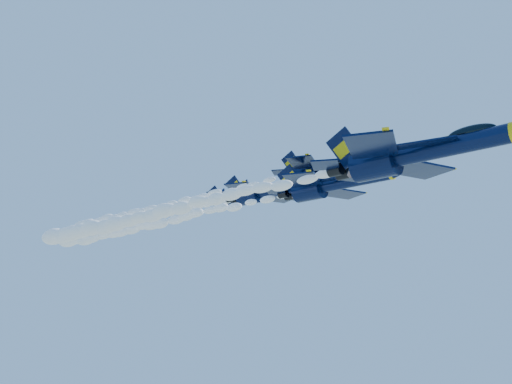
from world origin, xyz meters
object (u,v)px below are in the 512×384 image
Objects in this scene: jet_third at (328,166)px; jet_lead at (415,153)px; jet_second at (334,184)px; jet_fifth at (238,197)px; jet_fourth at (268,191)px.

jet_lead is at bearing -40.83° from jet_third.
jet_second is 6.05m from jet_third.
jet_lead is at bearing -34.37° from jet_fifth.
jet_second is 0.92× the size of jet_fourth.
jet_fifth is at bearing 145.63° from jet_lead.
jet_second is at bearing -32.41° from jet_fifth.
jet_third is at bearing -30.56° from jet_fourth.
jet_third is (-18.31, 15.82, 6.43)m from jet_lead.
jet_lead is 1.06× the size of jet_second.
jet_fifth reaches higher than jet_third.
jet_fourth is at bearing 149.44° from jet_third.
jet_second is 1.13× the size of jet_fifth.
jet_third is at bearing 129.37° from jet_second.
jet_second reaches higher than jet_lead.
jet_fourth is (-21.30, 14.49, 5.78)m from jet_second.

